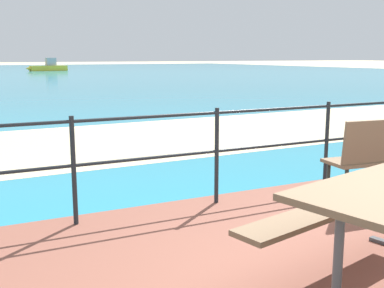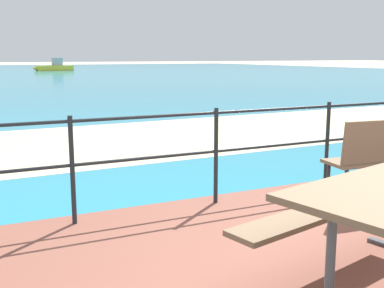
# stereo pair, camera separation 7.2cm
# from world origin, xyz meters

# --- Properties ---
(beach_strip) EXTENTS (54.11, 5.98, 0.01)m
(beach_strip) POSITION_xyz_m (0.00, 6.69, 0.01)
(beach_strip) COLOR beige
(beach_strip) RESTS_ON ground
(railing_fence) EXTENTS (5.94, 0.04, 1.00)m
(railing_fence) POSITION_xyz_m (0.00, 2.36, 0.70)
(railing_fence) COLOR #1E2328
(railing_fence) RESTS_ON patio_paving
(boat_mid) EXTENTS (4.30, 1.70, 1.34)m
(boat_mid) POSITION_xyz_m (6.42, 49.92, 0.40)
(boat_mid) COLOR yellow
(boat_mid) RESTS_ON sea_water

